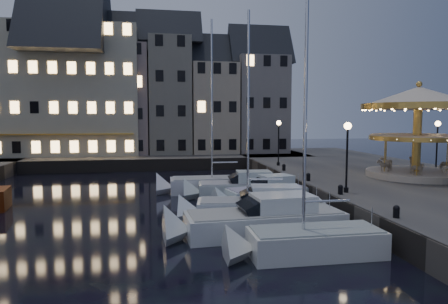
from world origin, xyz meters
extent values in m
plane|color=black|center=(0.00, 0.00, 0.00)|extent=(160.00, 160.00, 0.00)
cube|color=#474442|center=(14.00, 6.00, 0.65)|extent=(16.00, 56.00, 1.30)
cube|color=#474442|center=(-8.00, 28.00, 0.65)|extent=(44.00, 12.00, 1.30)
cube|color=#47423A|center=(6.00, 6.00, 0.65)|extent=(0.15, 44.00, 1.30)
cube|color=#47423A|center=(-6.00, 22.00, 0.65)|extent=(48.00, 0.15, 1.30)
cylinder|color=black|center=(7.20, 1.00, 1.45)|extent=(0.28, 0.28, 0.30)
cylinder|color=black|center=(7.20, 1.00, 3.20)|extent=(0.12, 0.12, 3.80)
sphere|color=#FFD18C|center=(7.20, 1.00, 5.25)|extent=(0.44, 0.44, 0.44)
cylinder|color=black|center=(7.20, 14.50, 1.45)|extent=(0.28, 0.28, 0.30)
cylinder|color=black|center=(7.20, 14.50, 3.20)|extent=(0.12, 0.12, 3.80)
sphere|color=#FFD18C|center=(7.20, 14.50, 5.25)|extent=(0.44, 0.44, 0.44)
cylinder|color=black|center=(18.50, 8.00, 1.45)|extent=(0.28, 0.28, 0.30)
cylinder|color=black|center=(18.50, 8.00, 3.20)|extent=(0.12, 0.12, 3.80)
sphere|color=#FFD18C|center=(18.50, 8.00, 5.25)|extent=(0.44, 0.44, 0.44)
cylinder|color=black|center=(6.60, -5.00, 1.50)|extent=(0.28, 0.28, 0.40)
sphere|color=black|center=(6.60, -5.00, 1.72)|extent=(0.30, 0.30, 0.30)
cylinder|color=black|center=(6.60, 0.50, 1.50)|extent=(0.28, 0.28, 0.40)
sphere|color=black|center=(6.60, 0.50, 1.72)|extent=(0.30, 0.30, 0.30)
cylinder|color=black|center=(6.60, 5.50, 1.50)|extent=(0.28, 0.28, 0.40)
sphere|color=black|center=(6.60, 5.50, 1.72)|extent=(0.30, 0.30, 0.30)
cylinder|color=black|center=(6.60, 11.00, 1.50)|extent=(0.28, 0.28, 0.40)
sphere|color=black|center=(6.60, 11.00, 1.72)|extent=(0.30, 0.30, 0.30)
cube|color=gray|center=(-19.50, 30.00, 6.80)|extent=(5.00, 8.00, 11.00)
cube|color=gray|center=(-14.05, 30.00, 7.30)|extent=(5.60, 8.00, 12.00)
cube|color=gray|center=(-8.00, 30.00, 7.80)|extent=(6.20, 8.00, 13.00)
cube|color=gray|center=(-2.25, 30.00, 8.30)|extent=(5.00, 8.00, 14.00)
cube|color=tan|center=(3.20, 30.00, 6.80)|extent=(5.60, 8.00, 11.00)
cube|color=gray|center=(9.25, 30.00, 7.30)|extent=(6.20, 8.00, 12.00)
cube|color=#BFB99C|center=(-14.00, 30.00, 8.80)|extent=(16.00, 9.00, 15.00)
cube|color=silver|center=(2.60, -5.59, 0.45)|extent=(5.55, 2.14, 1.30)
cube|color=gray|center=(2.60, -5.59, 1.12)|extent=(5.27, 1.97, 0.10)
cylinder|color=silver|center=(2.04, -5.59, 5.95)|extent=(0.14, 0.14, 9.70)
cube|color=silver|center=(1.31, -2.26, 0.45)|extent=(7.89, 3.07, 1.30)
cube|color=gray|center=(1.31, -2.26, 1.12)|extent=(7.49, 2.84, 0.10)
cube|color=silver|center=(2.24, -2.20, 1.55)|extent=(3.06, 2.12, 0.80)
cube|color=black|center=(0.69, -2.30, 1.45)|extent=(1.40, 1.89, 0.99)
cube|color=silver|center=(1.79, 0.41, 0.45)|extent=(7.25, 3.14, 1.30)
cube|color=gray|center=(1.79, 0.41, 1.12)|extent=(6.88, 2.92, 0.10)
cube|color=silver|center=(2.62, 0.28, 1.55)|extent=(2.88, 1.95, 0.80)
cube|color=black|center=(1.24, 0.50, 1.45)|extent=(1.40, 1.62, 0.94)
cylinder|color=silver|center=(1.10, 0.52, 5.82)|extent=(0.14, 0.14, 9.44)
cube|color=silver|center=(3.24, 4.11, 0.45)|extent=(5.62, 3.15, 1.30)
cube|color=gray|center=(3.24, 4.11, 1.12)|extent=(5.32, 2.93, 0.10)
cube|color=silver|center=(3.86, 4.25, 1.55)|extent=(2.30, 1.93, 0.80)
cube|color=black|center=(2.83, 4.02, 1.45)|extent=(1.24, 1.60, 0.83)
cube|color=silver|center=(2.14, 6.53, 0.45)|extent=(6.44, 2.58, 1.30)
cube|color=gray|center=(2.14, 6.53, 1.12)|extent=(6.12, 2.38, 0.10)
cube|color=silver|center=(2.89, 6.47, 1.55)|extent=(2.51, 1.75, 0.80)
cube|color=black|center=(1.63, 6.56, 1.45)|extent=(1.20, 1.55, 0.90)
cube|color=silver|center=(1.04, 9.15, 0.45)|extent=(7.94, 2.43, 1.30)
cube|color=gray|center=(1.04, 9.15, 1.12)|extent=(7.54, 2.24, 0.10)
cylinder|color=silver|center=(0.25, 9.16, 6.43)|extent=(0.14, 0.14, 10.65)
cylinder|color=#C5B29B|center=(15.26, 5.99, 1.52)|extent=(7.07, 7.07, 0.44)
cylinder|color=gold|center=(15.26, 5.99, 4.48)|extent=(0.62, 0.62, 5.48)
cylinder|color=#C5B29B|center=(15.26, 5.99, 4.39)|extent=(6.54, 6.54, 0.16)
cylinder|color=gold|center=(15.26, 5.99, 4.23)|extent=(6.78, 6.78, 0.31)
cone|color=#C5B29B|center=(15.26, 5.99, 7.31)|extent=(8.13, 8.13, 1.41)
cylinder|color=gold|center=(15.26, 5.99, 6.56)|extent=(8.13, 8.13, 0.44)
sphere|color=gold|center=(15.26, 5.99, 8.19)|extent=(0.44, 0.44, 0.44)
imported|color=#C5B29B|center=(17.62, 6.72, 2.18)|extent=(1.47, 1.07, 0.88)
camera|label=1|loc=(-3.84, -20.92, 5.76)|focal=32.00mm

